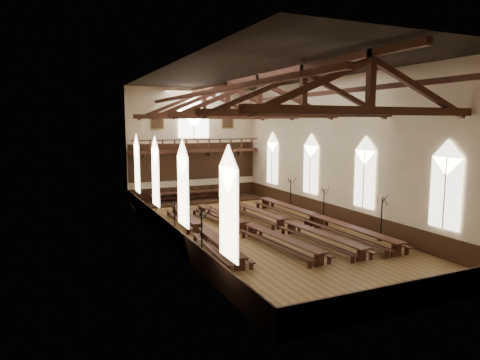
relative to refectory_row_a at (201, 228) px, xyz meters
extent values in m
plane|color=brown|center=(3.86, -0.23, -0.50)|extent=(26.00, 26.00, 0.00)
plane|color=beige|center=(3.86, 12.77, 4.50)|extent=(12.00, 0.00, 12.00)
plane|color=beige|center=(3.86, -13.23, 4.50)|extent=(12.00, 0.00, 12.00)
plane|color=beige|center=(-2.14, -0.23, 4.50)|extent=(0.00, 26.00, 26.00)
plane|color=beige|center=(9.86, -0.23, 4.50)|extent=(0.00, 26.00, 26.00)
plane|color=black|center=(3.86, -0.23, 9.50)|extent=(26.00, 26.00, 0.00)
cube|color=black|center=(3.86, 12.73, 0.10)|extent=(11.90, 0.08, 1.20)
cube|color=black|center=(3.86, -13.19, 0.10)|extent=(11.90, 0.08, 1.20)
cube|color=black|center=(-2.10, -0.23, 0.10)|extent=(0.08, 25.90, 1.20)
cube|color=black|center=(9.82, -0.23, 0.10)|extent=(0.08, 25.90, 1.20)
cube|color=white|center=(-2.04, -9.23, 2.90)|extent=(0.05, 1.80, 3.60)
cube|color=white|center=(-2.04, -9.23, 4.70)|extent=(0.05, 1.80, 1.80)
cylinder|color=beige|center=(-2.00, -9.23, 2.90)|extent=(0.08, 0.08, 3.60)
cube|color=white|center=(-2.04, -3.23, 2.90)|extent=(0.05, 1.80, 3.60)
cube|color=white|center=(-2.04, -3.23, 4.70)|extent=(0.05, 1.80, 1.80)
cylinder|color=beige|center=(-2.00, -3.23, 2.90)|extent=(0.08, 0.08, 3.60)
cube|color=white|center=(-2.04, 2.77, 2.90)|extent=(0.05, 1.80, 3.60)
cube|color=white|center=(-2.04, 2.77, 4.70)|extent=(0.05, 1.80, 1.80)
cylinder|color=beige|center=(-2.00, 2.77, 2.90)|extent=(0.08, 0.08, 3.60)
cube|color=white|center=(-2.04, 8.77, 2.90)|extent=(0.05, 1.80, 3.60)
cube|color=white|center=(-2.04, 8.77, 4.70)|extent=(0.05, 1.80, 1.80)
cylinder|color=beige|center=(-2.00, 8.77, 2.90)|extent=(0.08, 0.08, 3.60)
cube|color=white|center=(9.76, -9.23, 2.90)|extent=(0.05, 1.80, 3.60)
cube|color=white|center=(9.76, -9.23, 4.70)|extent=(0.05, 1.80, 1.80)
cylinder|color=beige|center=(9.72, -9.23, 2.90)|extent=(0.08, 0.08, 3.60)
cube|color=white|center=(9.76, -3.23, 2.90)|extent=(0.05, 1.80, 3.60)
cube|color=white|center=(9.76, -3.23, 4.70)|extent=(0.05, 1.80, 1.80)
cylinder|color=beige|center=(9.72, -3.23, 2.90)|extent=(0.08, 0.08, 3.60)
cube|color=white|center=(9.76, 2.77, 2.90)|extent=(0.05, 1.80, 3.60)
cube|color=white|center=(9.76, 2.77, 4.70)|extent=(0.05, 1.80, 1.80)
cylinder|color=beige|center=(9.72, 2.77, 2.90)|extent=(0.08, 0.08, 3.60)
cube|color=white|center=(9.76, 8.77, 2.90)|extent=(0.05, 1.80, 3.60)
cube|color=white|center=(9.76, 8.77, 4.70)|extent=(0.05, 1.80, 1.80)
cylinder|color=beige|center=(9.72, 8.77, 2.90)|extent=(0.08, 0.08, 3.60)
cube|color=white|center=(3.86, 12.67, 6.30)|extent=(2.80, 0.05, 2.40)
cube|color=white|center=(3.86, 12.67, 7.50)|extent=(2.80, 0.05, 2.80)
cylinder|color=beige|center=(3.86, 12.63, 6.30)|extent=(0.10, 0.10, 2.40)
cube|color=#3D1D13|center=(3.86, 12.12, 3.90)|extent=(11.80, 1.20, 0.20)
cube|color=black|center=(3.86, 12.71, 2.95)|extent=(11.80, 0.10, 3.30)
cube|color=#3D1D13|center=(3.86, 11.58, 4.95)|extent=(11.60, 0.12, 0.10)
cube|color=#3D1D13|center=(3.86, 11.58, 4.05)|extent=(11.60, 0.12, 0.10)
cube|color=#3D1D13|center=(-0.64, 12.52, 3.65)|extent=(0.35, 0.40, 0.50)
cube|color=#3D1D13|center=(2.36, 12.52, 3.65)|extent=(0.35, 0.40, 0.50)
cube|color=#3D1D13|center=(5.36, 12.52, 3.65)|extent=(0.35, 0.40, 0.50)
cube|color=#3D1D13|center=(8.36, 12.52, 3.65)|extent=(0.35, 0.40, 0.50)
cube|color=brown|center=(0.56, 12.68, 6.60)|extent=(1.15, 0.06, 1.45)
cube|color=black|center=(0.56, 12.64, 6.60)|extent=(0.95, 0.04, 1.25)
cube|color=brown|center=(7.16, 12.68, 6.60)|extent=(1.15, 0.06, 1.45)
cube|color=black|center=(7.16, 12.64, 6.60)|extent=(0.95, 0.04, 1.25)
cube|color=#3D1D13|center=(3.86, -10.23, 6.90)|extent=(11.70, 0.35, 0.35)
cube|color=#3D1D13|center=(3.86, -10.23, 8.20)|extent=(0.30, 0.30, 2.40)
cube|color=#3D1D13|center=(0.98, -10.23, 7.80)|extent=(5.44, 0.26, 2.40)
cube|color=#3D1D13|center=(6.74, -10.23, 7.80)|extent=(5.44, 0.26, 2.40)
cube|color=#3D1D13|center=(3.86, -5.23, 6.90)|extent=(11.70, 0.35, 0.35)
cube|color=#3D1D13|center=(3.86, -5.23, 8.20)|extent=(0.30, 0.30, 2.40)
cube|color=#3D1D13|center=(0.98, -5.23, 7.80)|extent=(5.44, 0.26, 2.40)
cube|color=#3D1D13|center=(6.74, -5.23, 7.80)|extent=(5.44, 0.26, 2.40)
cube|color=#3D1D13|center=(3.86, -0.23, 6.90)|extent=(11.70, 0.35, 0.35)
cube|color=#3D1D13|center=(3.86, -0.23, 8.20)|extent=(0.30, 0.30, 2.40)
cube|color=#3D1D13|center=(0.98, -0.23, 7.80)|extent=(5.44, 0.26, 2.40)
cube|color=#3D1D13|center=(6.74, -0.23, 7.80)|extent=(5.44, 0.26, 2.40)
cube|color=#3D1D13|center=(3.86, 4.77, 6.90)|extent=(11.70, 0.35, 0.35)
cube|color=#3D1D13|center=(3.86, 4.77, 8.20)|extent=(0.30, 0.30, 2.40)
cube|color=#3D1D13|center=(0.98, 4.77, 7.80)|extent=(5.44, 0.26, 2.40)
cube|color=#3D1D13|center=(6.74, 4.77, 7.80)|extent=(5.44, 0.26, 2.40)
cube|color=#3D1D13|center=(3.86, 9.77, 6.90)|extent=(11.70, 0.35, 0.35)
cube|color=#3D1D13|center=(3.86, 9.77, 8.20)|extent=(0.30, 0.30, 2.40)
cube|color=#3D1D13|center=(0.98, 9.77, 7.80)|extent=(5.44, 0.26, 2.40)
cube|color=#3D1D13|center=(6.74, 9.77, 7.80)|extent=(5.44, 0.26, 2.40)
cube|color=#3D1D13|center=(0.50, -0.23, 8.20)|extent=(0.25, 25.70, 0.25)
cube|color=#3D1D13|center=(7.22, -0.23, 8.20)|extent=(0.25, 25.70, 0.25)
cube|color=#3D1D13|center=(3.86, -0.23, 9.20)|extent=(0.30, 25.70, 0.30)
cube|color=#3D1D13|center=(0.00, -3.70, 0.15)|extent=(0.97, 6.40, 0.07)
cube|color=#3D1D13|center=(0.00, -6.57, -0.19)|extent=(0.55, 0.10, 0.61)
cube|color=#3D1D13|center=(0.00, -0.83, -0.19)|extent=(0.55, 0.10, 0.61)
cube|color=#3D1D13|center=(0.00, -3.70, -0.27)|extent=(0.37, 5.64, 0.07)
cube|color=#3D1D13|center=(-0.56, -3.67, -0.12)|extent=(0.59, 6.38, 0.05)
cube|color=#3D1D13|center=(-0.56, -6.59, -0.32)|extent=(0.21, 0.07, 0.36)
cube|color=#3D1D13|center=(-0.56, -0.75, -0.32)|extent=(0.21, 0.07, 0.36)
cube|color=#3D1D13|center=(0.56, -3.73, -0.12)|extent=(0.59, 6.38, 0.05)
cube|color=#3D1D13|center=(0.56, -6.65, -0.32)|extent=(0.21, 0.07, 0.36)
cube|color=#3D1D13|center=(0.56, -0.81, -0.32)|extent=(0.21, 0.07, 0.36)
cube|color=#3D1D13|center=(0.00, 3.70, 0.15)|extent=(0.97, 6.40, 0.07)
cube|color=#3D1D13|center=(0.00, 0.83, -0.19)|extent=(0.55, 0.10, 0.61)
cube|color=#3D1D13|center=(0.00, 6.57, -0.19)|extent=(0.55, 0.10, 0.61)
cube|color=#3D1D13|center=(0.00, 3.70, -0.27)|extent=(0.37, 5.64, 0.07)
cube|color=#3D1D13|center=(-0.56, 3.73, -0.12)|extent=(0.59, 6.38, 0.05)
cube|color=#3D1D13|center=(-0.56, 0.81, -0.32)|extent=(0.21, 0.07, 0.36)
cube|color=#3D1D13|center=(-0.56, 6.65, -0.32)|extent=(0.21, 0.07, 0.36)
cube|color=#3D1D13|center=(0.56, 3.67, -0.12)|extent=(0.59, 6.38, 0.05)
cube|color=#3D1D13|center=(0.56, 0.75, -0.32)|extent=(0.21, 0.07, 0.36)
cube|color=#3D1D13|center=(0.56, 6.59, -0.32)|extent=(0.21, 0.07, 0.36)
cube|color=#3D1D13|center=(2.79, -4.47, 0.20)|extent=(1.30, 6.93, 0.08)
cube|color=#3D1D13|center=(2.79, -7.57, -0.17)|extent=(0.59, 0.13, 0.66)
cube|color=#3D1D13|center=(2.79, -1.36, -0.17)|extent=(0.59, 0.13, 0.66)
cube|color=#3D1D13|center=(2.79, -4.47, -0.25)|extent=(0.62, 6.09, 0.08)
cube|color=#3D1D13|center=(2.18, -4.52, -0.08)|extent=(0.89, 6.90, 0.06)
cube|color=#3D1D13|center=(2.18, -7.67, -0.31)|extent=(0.23, 0.09, 0.38)
cube|color=#3D1D13|center=(2.18, -1.37, -0.31)|extent=(0.23, 0.09, 0.38)
cube|color=#3D1D13|center=(3.40, -4.41, -0.08)|extent=(0.89, 6.90, 0.06)
cube|color=#3D1D13|center=(3.40, -7.57, -0.31)|extent=(0.23, 0.09, 0.38)
cube|color=#3D1D13|center=(3.40, -1.26, -0.31)|extent=(0.23, 0.09, 0.38)
cube|color=#3D1D13|center=(2.79, 2.93, 0.20)|extent=(1.30, 6.93, 0.08)
cube|color=#3D1D13|center=(2.79, -0.17, -0.17)|extent=(0.59, 0.13, 0.66)
cube|color=#3D1D13|center=(2.79, 6.04, -0.17)|extent=(0.59, 0.13, 0.66)
cube|color=#3D1D13|center=(2.79, 2.93, -0.25)|extent=(0.62, 6.09, 0.08)
cube|color=#3D1D13|center=(2.18, 2.88, -0.08)|extent=(0.89, 6.90, 0.06)
cube|color=#3D1D13|center=(2.18, -0.27, -0.31)|extent=(0.23, 0.09, 0.38)
cube|color=#3D1D13|center=(2.18, 6.03, -0.31)|extent=(0.23, 0.09, 0.38)
cube|color=#3D1D13|center=(3.40, 2.99, -0.08)|extent=(0.89, 6.90, 0.06)
cube|color=#3D1D13|center=(3.40, -0.17, -0.31)|extent=(0.23, 0.09, 0.38)
cube|color=#3D1D13|center=(3.40, 6.14, -0.31)|extent=(0.23, 0.09, 0.38)
cube|color=#3D1D13|center=(5.39, -4.75, 0.20)|extent=(1.05, 6.87, 0.08)
cube|color=#3D1D13|center=(5.39, -7.83, -0.17)|extent=(0.58, 0.11, 0.65)
cube|color=#3D1D13|center=(5.39, -1.68, -0.17)|extent=(0.58, 0.11, 0.65)
cube|color=#3D1D13|center=(5.39, -4.75, -0.25)|extent=(0.41, 6.05, 0.08)
cube|color=#3D1D13|center=(4.79, -4.79, -0.09)|extent=(0.65, 6.84, 0.06)
cube|color=#3D1D13|center=(4.79, -7.91, -0.31)|extent=(0.22, 0.08, 0.38)
cube|color=#3D1D13|center=(4.79, -1.66, -0.31)|extent=(0.22, 0.08, 0.38)
cube|color=#3D1D13|center=(6.00, -4.72, -0.09)|extent=(0.65, 6.84, 0.06)
cube|color=#3D1D13|center=(6.00, -7.85, -0.31)|extent=(0.22, 0.08, 0.38)
cube|color=#3D1D13|center=(6.00, -1.59, -0.31)|extent=(0.22, 0.08, 0.38)
cube|color=#3D1D13|center=(5.39, 2.65, 0.20)|extent=(1.05, 6.87, 0.08)
cube|color=#3D1D13|center=(5.39, -0.43, -0.17)|extent=(0.58, 0.11, 0.65)
cube|color=#3D1D13|center=(5.39, 5.72, -0.17)|extent=(0.58, 0.11, 0.65)
cube|color=#3D1D13|center=(5.39, 2.65, -0.25)|extent=(0.41, 6.05, 0.08)
cube|color=#3D1D13|center=(4.79, 2.61, -0.09)|extent=(0.65, 6.84, 0.06)
cube|color=#3D1D13|center=(4.79, -0.51, -0.31)|extent=(0.22, 0.08, 0.38)
cube|color=#3D1D13|center=(4.79, 5.74, -0.31)|extent=(0.22, 0.08, 0.38)
cube|color=#3D1D13|center=(6.00, 2.68, -0.09)|extent=(0.65, 6.84, 0.06)
cube|color=#3D1D13|center=(6.00, -0.45, -0.31)|extent=(0.22, 0.08, 0.38)
cube|color=#3D1D13|center=(6.00, 5.81, -0.31)|extent=(0.22, 0.08, 0.38)
cube|color=#3D1D13|center=(7.86, -4.58, 0.27)|extent=(0.84, 7.59, 0.09)
cube|color=#3D1D13|center=(7.86, -8.00, -0.14)|extent=(0.65, 0.09, 0.73)
cube|color=#3D1D13|center=(7.86, -1.17, -0.14)|extent=(0.65, 0.09, 0.73)
cube|color=#3D1D13|center=(7.86, -4.58, -0.23)|extent=(0.16, 6.72, 0.09)
cube|color=#3D1D13|center=(7.19, -4.59, -0.04)|extent=(0.38, 7.59, 0.07)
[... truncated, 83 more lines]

